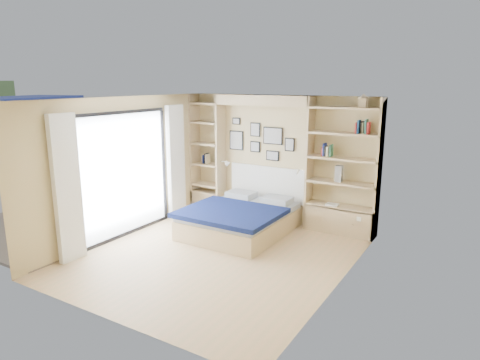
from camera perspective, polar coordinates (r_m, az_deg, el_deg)
The scene contains 9 objects.
ground at distance 7.05m, azimuth -3.02°, elevation -10.02°, with size 4.50×4.50×0.00m, color tan.
room_shell at distance 8.15m, azimuth 0.62°, elevation 1.14°, with size 4.50×4.50×4.50m.
bed at distance 7.98m, azimuth 0.10°, elevation -5.09°, with size 1.71×2.15×1.07m.
photo_gallery at distance 8.70m, azimuth 2.61°, elevation 5.41°, with size 1.48×0.02×0.82m.
reading_lamps at distance 8.51m, azimuth 2.75°, elevation 1.81°, with size 1.92×0.12×0.15m.
shelf_decor at distance 7.93m, azimuth 11.88°, elevation 5.07°, with size 3.50×0.23×2.03m.
deck at distance 9.43m, azimuth -21.55°, elevation -4.91°, with size 3.20×4.00×0.05m, color brown.
deck_chair at distance 9.55m, azimuth -14.44°, elevation -1.69°, with size 0.59×0.88×0.83m.
shipping_container at distance 16.96m, azimuth -28.01°, elevation 5.95°, with size 2.13×5.32×2.22m, color navy.
Camera 1 is at (3.65, -5.36, 2.76)m, focal length 32.00 mm.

